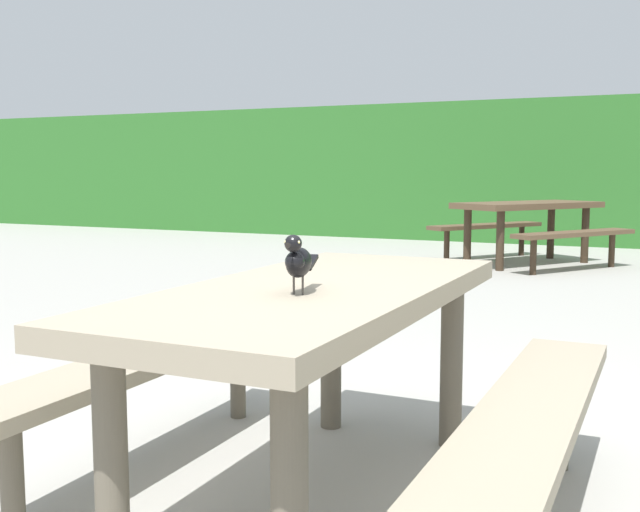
% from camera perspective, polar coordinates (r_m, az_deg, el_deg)
% --- Properties ---
extents(hedge_wall, '(28.00, 1.32, 2.18)m').
position_cam_1_polar(hedge_wall, '(12.31, 20.81, 5.96)').
color(hedge_wall, '#2D6B28').
rests_on(hedge_wall, ground).
extents(picnic_table_foreground, '(1.69, 1.80, 0.74)m').
position_cam_1_polar(picnic_table_foreground, '(2.50, -0.28, -6.34)').
color(picnic_table_foreground, gray).
rests_on(picnic_table_foreground, ground).
extents(bird_grackle, '(0.10, 0.29, 0.18)m').
position_cam_1_polar(bird_grackle, '(2.25, -1.68, -0.35)').
color(bird_grackle, black).
rests_on(bird_grackle, picnic_table_foreground).
extents(picnic_table_mid_left, '(2.35, 2.35, 0.74)m').
position_cam_1_polar(picnic_table_mid_left, '(9.29, 15.41, 2.81)').
color(picnic_table_mid_left, brown).
rests_on(picnic_table_mid_left, ground).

